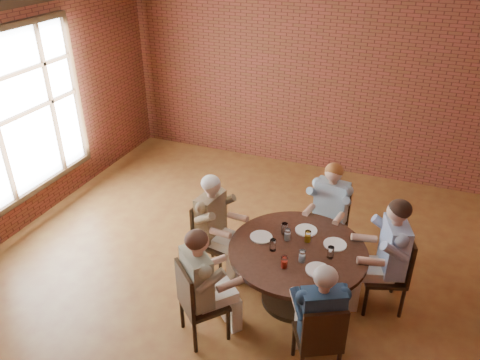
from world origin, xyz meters
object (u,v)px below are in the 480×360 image
at_px(diner_c, 215,226).
at_px(chair_d, 196,300).
at_px(dining_table, 297,265).
at_px(smartphone, 321,282).
at_px(chair_b, 330,219).
at_px(chair_a, 393,268).
at_px(chair_c, 210,234).
at_px(diner_e, 319,320).
at_px(diner_b, 329,212).
at_px(diner_d, 203,285).
at_px(diner_a, 386,255).
at_px(chair_e, 320,338).

bearing_deg(diner_c, chair_d, -157.05).
xyz_separation_m(dining_table, smartphone, (0.36, -0.44, 0.23)).
relative_size(chair_b, diner_c, 0.70).
bearing_deg(chair_a, chair_d, -74.04).
bearing_deg(dining_table, chair_a, 18.43).
relative_size(chair_c, diner_e, 0.72).
xyz_separation_m(diner_b, diner_d, (-0.90, -1.85, 0.01)).
height_order(chair_c, smartphone, chair_c).
distance_m(chair_b, chair_d, 2.22).
bearing_deg(diner_a, smartphone, -55.58).
height_order(chair_b, chair_e, chair_b).
bearing_deg(dining_table, diner_a, 18.43).
bearing_deg(chair_d, chair_c, -30.33).
bearing_deg(diner_a, chair_e, -37.92).
xyz_separation_m(diner_b, chair_c, (-1.32, -0.80, -0.16)).
bearing_deg(chair_a, chair_c, -104.43).
height_order(dining_table, diner_c, diner_c).
distance_m(chair_b, diner_b, 0.18).
bearing_deg(chair_b, chair_e, -72.49).
relative_size(chair_d, smartphone, 6.25).
distance_m(chair_a, chair_e, 1.38).
height_order(dining_table, smartphone, smartphone).
bearing_deg(chair_a, diner_b, -144.74).
xyz_separation_m(diner_a, diner_e, (-0.48, -1.17, -0.05)).
bearing_deg(smartphone, dining_table, 125.00).
height_order(diner_d, diner_e, diner_d).
height_order(dining_table, diner_b, diner_b).
height_order(diner_a, chair_d, diner_a).
bearing_deg(chair_c, diner_a, -77.66).
relative_size(chair_d, diner_e, 0.73).
distance_m(diner_b, chair_c, 1.55).
bearing_deg(chair_a, diner_a, -90.00).
bearing_deg(diner_e, dining_table, -90.00).
height_order(chair_a, diner_c, diner_c).
bearing_deg(diner_a, dining_table, -90.00).
bearing_deg(diner_e, chair_d, -25.00).
relative_size(chair_b, chair_d, 0.99).
relative_size(diner_d, chair_e, 1.47).
relative_size(diner_b, chair_c, 1.42).
bearing_deg(chair_a, diner_e, -43.84).
distance_m(chair_b, diner_c, 1.55).
relative_size(chair_c, diner_d, 0.70).
xyz_separation_m(chair_b, smartphone, (0.22, -1.52, 0.24)).
height_order(dining_table, diner_a, diner_a).
xyz_separation_m(chair_a, chair_b, (-0.87, 0.74, -0.02)).
relative_size(diner_c, chair_d, 1.42).
xyz_separation_m(diner_c, smartphone, (1.46, -0.61, 0.08)).
relative_size(chair_b, chair_e, 1.02).
height_order(chair_c, chair_d, chair_d).
height_order(diner_b, chair_e, diner_b).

